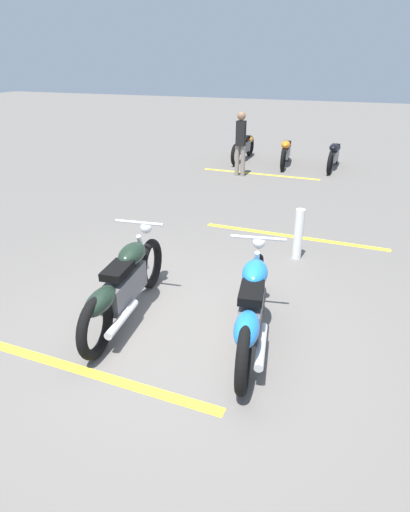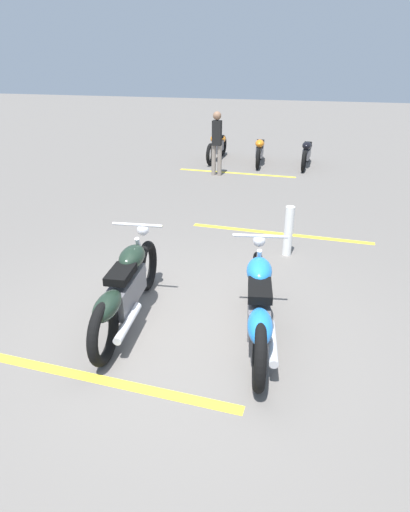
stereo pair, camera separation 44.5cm
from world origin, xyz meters
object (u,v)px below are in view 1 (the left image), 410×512
(motorcycle_row_center, at_px, (244,146))
(bollard_post, at_px, (298,234))
(motorcycle_row_left, at_px, (286,151))
(bystander_near_row, at_px, (241,141))
(motorcycle_bright_foreground, at_px, (252,306))
(motorcycle_dark_foreground, at_px, (124,284))
(motorcycle_row_far_left, at_px, (334,154))

(motorcycle_row_center, xyz_separation_m, bollard_post, (-6.53, -2.75, -0.03))
(motorcycle_row_left, bearing_deg, bystander_near_row, -33.40)
(motorcycle_bright_foreground, bearing_deg, motorcycle_row_left, -1.26)
(motorcycle_row_center, bearing_deg, motorcycle_dark_foreground, 8.45)
(motorcycle_row_center, height_order, bollard_post, bollard_post)
(motorcycle_dark_foreground, relative_size, motorcycle_row_left, 1.14)
(motorcycle_dark_foreground, relative_size, bollard_post, 2.79)
(motorcycle_row_far_left, height_order, motorcycle_row_center, motorcycle_row_center)
(motorcycle_dark_foreground, distance_m, bollard_post, 2.92)
(motorcycle_row_far_left, height_order, bystander_near_row, bystander_near_row)
(motorcycle_bright_foreground, height_order, motorcycle_row_far_left, motorcycle_bright_foreground)
(motorcycle_bright_foreground, relative_size, motorcycle_dark_foreground, 0.99)
(motorcycle_row_far_left, xyz_separation_m, bollard_post, (-6.36, -0.08, 0.00))
(motorcycle_bright_foreground, height_order, motorcycle_row_center, motorcycle_bright_foreground)
(bollard_post, bearing_deg, motorcycle_row_far_left, 0.73)
(motorcycle_bright_foreground, relative_size, motorcycle_row_left, 1.13)
(motorcycle_row_left, bearing_deg, motorcycle_bright_foreground, 3.33)
(motorcycle_dark_foreground, height_order, motorcycle_row_far_left, motorcycle_dark_foreground)
(motorcycle_dark_foreground, height_order, motorcycle_row_left, motorcycle_dark_foreground)
(motorcycle_dark_foreground, distance_m, motorcycle_row_left, 8.75)
(motorcycle_bright_foreground, height_order, motorcycle_dark_foreground, same)
(motorcycle_row_center, bearing_deg, motorcycle_row_left, 82.06)
(motorcycle_row_far_left, relative_size, motorcycle_row_left, 0.99)
(bollard_post, bearing_deg, motorcycle_bright_foreground, 177.77)
(motorcycle_row_far_left, distance_m, motorcycle_row_left, 1.34)
(motorcycle_row_far_left, xyz_separation_m, bystander_near_row, (-1.71, 2.23, 0.51))
(motorcycle_row_center, bearing_deg, motorcycle_bright_foreground, 17.80)
(motorcycle_row_left, relative_size, bollard_post, 2.45)
(bystander_near_row, distance_m, bollard_post, 5.22)
(motorcycle_bright_foreground, height_order, bollard_post, motorcycle_bright_foreground)
(motorcycle_row_left, height_order, bystander_near_row, bystander_near_row)
(motorcycle_bright_foreground, relative_size, bollard_post, 2.77)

